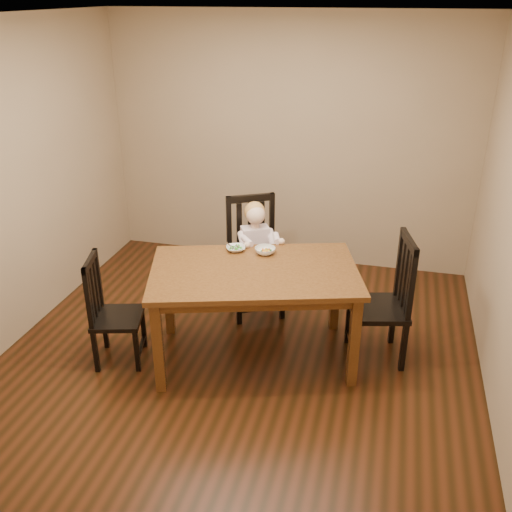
% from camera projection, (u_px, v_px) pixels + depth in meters
% --- Properties ---
extents(room, '(4.01, 4.01, 2.71)m').
position_uv_depth(room, '(240.00, 205.00, 4.40)').
color(room, '#441F0E').
rests_on(room, ground).
extents(dining_table, '(1.87, 1.43, 0.83)m').
position_uv_depth(dining_table, '(254.00, 280.00, 4.60)').
color(dining_table, '#462810').
rests_on(dining_table, room).
extents(chair_child, '(0.65, 0.64, 1.13)m').
position_uv_depth(chair_child, '(254.00, 258.00, 5.42)').
color(chair_child, black).
rests_on(chair_child, room).
extents(chair_left, '(0.49, 0.50, 0.95)m').
position_uv_depth(chair_left, '(111.00, 312.00, 4.68)').
color(chair_left, black).
rests_on(chair_left, room).
extents(chair_right, '(0.55, 0.57, 1.10)m').
position_uv_depth(chair_right, '(385.00, 302.00, 4.69)').
color(chair_right, black).
rests_on(chair_right, room).
extents(toddler, '(0.49, 0.52, 0.57)m').
position_uv_depth(toddler, '(256.00, 247.00, 5.31)').
color(toddler, silver).
rests_on(toddler, chair_child).
extents(bowl_peas, '(0.21, 0.21, 0.04)m').
position_uv_depth(bowl_peas, '(236.00, 249.00, 4.88)').
color(bowl_peas, white).
rests_on(bowl_peas, dining_table).
extents(bowl_veg, '(0.21, 0.21, 0.05)m').
position_uv_depth(bowl_veg, '(265.00, 251.00, 4.82)').
color(bowl_veg, white).
rests_on(bowl_veg, dining_table).
extents(fork, '(0.13, 0.07, 0.05)m').
position_uv_depth(fork, '(231.00, 247.00, 4.85)').
color(fork, silver).
rests_on(fork, bowl_peas).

